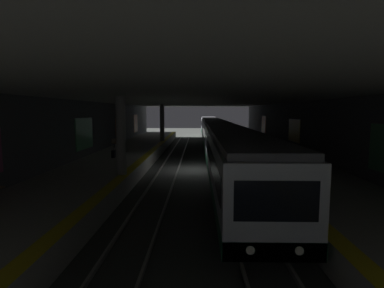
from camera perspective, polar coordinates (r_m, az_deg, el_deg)
ground_plane at (r=24.35m, az=0.83°, el=-4.99°), size 120.00×120.00×0.00m
track_left at (r=24.42m, az=6.01°, el=-4.80°), size 60.00×1.53×0.16m
track_right at (r=24.44m, az=-4.35°, el=-4.78°), size 60.00×1.53×0.16m
platform_left at (r=25.08m, az=15.99°, el=-3.69°), size 60.00×5.30×1.06m
platform_right at (r=25.15m, az=-14.29°, el=-3.61°), size 60.00×5.30×1.06m
wall_left at (r=25.72m, az=22.40°, el=1.44°), size 60.00×0.56×5.60m
wall_right at (r=25.85m, az=-20.60°, el=1.53°), size 60.00×0.56×5.60m
ceiling_slab at (r=23.90m, az=0.85°, el=8.77°), size 60.00×19.40×0.40m
pillar_near at (r=17.86m, az=-13.39°, el=1.49°), size 0.56×0.56×4.55m
pillar_far at (r=37.45m, az=-5.72°, el=4.06°), size 0.56×0.56×4.55m
metro_train at (r=35.69m, az=4.48°, el=1.87°), size 55.75×2.83×3.49m
bench_left_mid at (r=39.85m, az=13.34°, el=1.53°), size 1.70×0.47×0.86m
bench_right_mid at (r=32.18m, az=-14.47°, el=0.40°), size 1.70×0.47×0.86m
person_waiting_near at (r=38.79m, az=11.25°, el=1.90°), size 0.60×0.22×1.54m
person_walking_mid at (r=23.57m, az=15.80°, el=-0.94°), size 0.60×0.22×1.57m
suitcase_rolling at (r=24.70m, az=-14.78°, el=-1.86°), size 0.40×0.25×0.90m
backpack_on_floor at (r=21.21m, az=19.48°, el=-3.61°), size 0.30×0.20×0.40m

